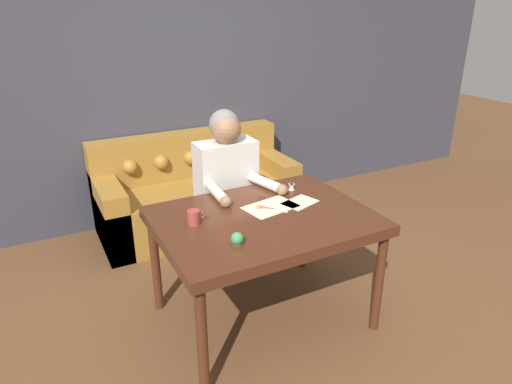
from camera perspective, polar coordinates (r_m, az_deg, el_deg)
ground_plane at (r=3.17m, az=0.71°, el=-16.25°), size 16.00×16.00×0.00m
wall_back at (r=4.36m, az=-11.88°, el=13.11°), size 8.00×0.06×2.60m
dining_table at (r=2.86m, az=0.97°, el=-4.30°), size 1.31×0.99×0.77m
couch at (r=4.33m, az=-7.48°, el=-0.30°), size 1.80×0.76×0.86m
person at (r=3.43m, az=-3.62°, el=0.01°), size 0.51×0.62×1.30m
pattern_paper_main at (r=2.94m, az=1.84°, el=-1.87°), size 0.36×0.28×0.00m
pattern_paper_offcut at (r=3.02m, az=5.50°, el=-1.30°), size 0.26×0.22×0.00m
scissors at (r=2.93m, az=1.31°, el=-2.01°), size 0.18×0.18×0.01m
mug at (r=2.73m, az=-7.76°, el=-3.17°), size 0.11×0.08×0.09m
thread_spool at (r=3.21m, az=4.47°, el=0.63°), size 0.04×0.04×0.05m
pin_cushion at (r=2.50m, az=-2.37°, el=-5.91°), size 0.07×0.07×0.07m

